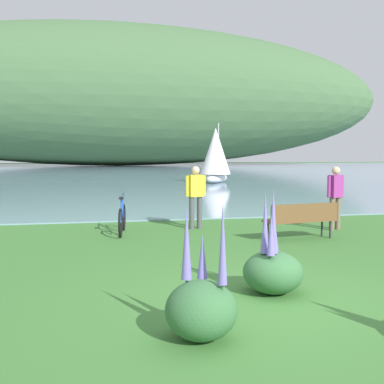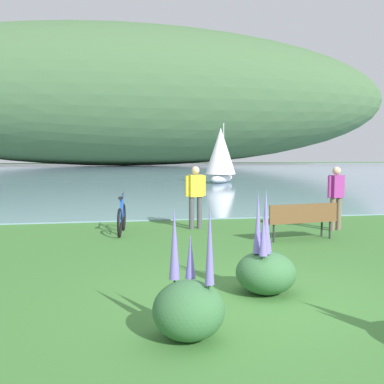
% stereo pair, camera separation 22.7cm
% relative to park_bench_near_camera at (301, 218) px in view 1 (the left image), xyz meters
% --- Properties ---
extents(ground_plane, '(200.00, 200.00, 0.00)m').
position_rel_park_bench_near_camera_xyz_m(ground_plane, '(-2.42, -4.27, -0.52)').
color(ground_plane, '#3D7533').
extents(bay_water, '(180.00, 80.00, 0.04)m').
position_rel_park_bench_near_camera_xyz_m(bay_water, '(-2.42, 43.67, -0.50)').
color(bay_water, '#7A99B2').
rests_on(bay_water, ground).
extents(distant_hillside, '(94.19, 28.00, 23.32)m').
position_rel_park_bench_near_camera_xyz_m(distant_hillside, '(-2.27, 68.31, 11.18)').
color(distant_hillside, '#42663D').
rests_on(distant_hillside, bay_water).
extents(park_bench_near_camera, '(1.85, 0.74, 0.88)m').
position_rel_park_bench_near_camera_xyz_m(park_bench_near_camera, '(0.00, 0.00, 0.00)').
color(park_bench_near_camera, brown).
rests_on(park_bench_near_camera, ground).
extents(bicycle_leaning_near_bench, '(0.27, 1.76, 1.01)m').
position_rel_park_bench_near_camera_xyz_m(bicycle_leaning_near_bench, '(-4.18, 1.61, -0.12)').
color(bicycle_leaning_near_bench, black).
rests_on(bicycle_leaning_near_bench, ground).
extents(person_at_shoreline, '(0.59, 0.31, 1.71)m').
position_rel_park_bench_near_camera_xyz_m(person_at_shoreline, '(-2.17, 2.04, 0.46)').
color(person_at_shoreline, '#4C4C51').
rests_on(person_at_shoreline, ground).
extents(person_on_the_grass, '(0.57, 0.34, 1.71)m').
position_rel_park_bench_near_camera_xyz_m(person_on_the_grass, '(1.49, 1.14, 0.46)').
color(person_on_the_grass, '#72604C').
rests_on(person_on_the_grass, ground).
extents(echium_bush_closest_to_camera, '(0.88, 0.88, 1.54)m').
position_rel_park_bench_near_camera_xyz_m(echium_bush_closest_to_camera, '(-2.23, -3.87, -0.13)').
color(echium_bush_closest_to_camera, '#386B3D').
rests_on(echium_bush_closest_to_camera, ground).
extents(echium_bush_beside_closest, '(0.80, 0.80, 1.54)m').
position_rel_park_bench_near_camera_xyz_m(echium_bush_beside_closest, '(-3.61, -5.29, -0.15)').
color(echium_bush_beside_closest, '#386B3D').
rests_on(echium_bush_beside_closest, ground).
extents(sailboat_mid_bay, '(2.99, 3.51, 4.15)m').
position_rel_park_bench_near_camera_xyz_m(sailboat_mid_bay, '(3.04, 20.45, 1.47)').
color(sailboat_mid_bay, white).
rests_on(sailboat_mid_bay, bay_water).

